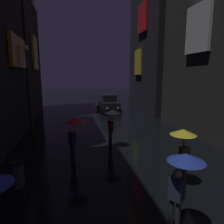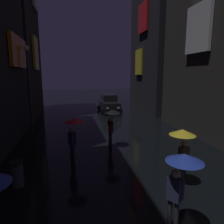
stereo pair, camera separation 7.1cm
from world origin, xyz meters
name	(u,v)px [view 2 (the right image)]	position (x,y,z in m)	size (l,w,h in m)	color
building_left_far	(9,6)	(-7.49, 21.67, 10.10)	(4.25, 7.34, 20.19)	#2D2826
building_right_far	(160,20)	(7.49, 22.18, 9.80)	(4.25, 8.35, 19.60)	#232328
pedestrian_far_right_yellow	(183,142)	(1.47, 6.74, 1.67)	(0.90, 0.90, 2.12)	black
pedestrian_midstreet_left_blue	(181,171)	(0.24, 4.78, 1.67)	(0.90, 0.90, 2.12)	#2D2D38
pedestrian_near_crossing_black	(112,118)	(-0.16, 11.11, 1.67)	(0.90, 0.90, 2.12)	#2D2D38
pedestrian_foreground_left_red	(74,128)	(-2.22, 9.44, 1.67)	(0.90, 0.90, 2.12)	#2D2D38
car_distant	(109,104)	(1.74, 21.71, 0.93)	(2.27, 4.16, 1.92)	black
streetlamp_left_far	(29,80)	(-5.00, 14.96, 3.64)	(0.36, 0.36, 5.86)	#2D2D33
trash_bin	(17,174)	(-4.30, 7.91, 0.47)	(0.46, 0.46, 0.93)	#3F3F47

